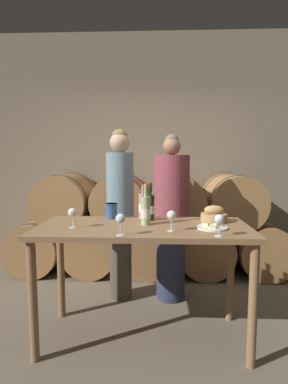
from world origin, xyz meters
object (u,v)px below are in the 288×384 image
at_px(wine_bottle_red, 150,207).
at_px(wine_bottle_white, 146,210).
at_px(cheese_plate, 212,227).
at_px(wine_bottle_rose, 143,206).
at_px(wine_glass_right, 219,220).
at_px(blue_crock, 111,210).
at_px(wine_glass_center, 172,216).
at_px(wine_glass_far_left, 72,213).
at_px(person_right, 171,217).
at_px(tasting_table, 143,241).
at_px(wine_glass_left, 121,219).
at_px(bread_basket, 214,216).
at_px(person_left, 120,211).

relative_size(wine_bottle_red, wine_bottle_white, 0.98).
bearing_deg(cheese_plate, wine_bottle_rose, 145.65).
distance_m(wine_bottle_red, wine_glass_right, 0.71).
bearing_deg(blue_crock, wine_bottle_white, -38.51).
bearing_deg(wine_glass_right, wine_glass_center, 156.72).
bearing_deg(wine_glass_far_left, person_right, 46.23).
xyz_separation_m(cheese_plate, wine_glass_right, (0.00, -0.23, 0.10)).
bearing_deg(cheese_plate, tasting_table, 171.95).
height_order(wine_glass_left, wine_glass_right, same).
relative_size(bread_basket, wine_glass_center, 1.43).
xyz_separation_m(wine_bottle_white, wine_glass_center, (0.19, -0.20, -0.00)).
bearing_deg(blue_crock, bread_basket, -7.39).
bearing_deg(tasting_table, wine_bottle_red, 77.18).
distance_m(person_left, wine_glass_right, 1.31).
bearing_deg(person_right, wine_bottle_red, -111.80).
distance_m(tasting_table, wine_bottle_rose, 0.38).
distance_m(person_left, bread_basket, 1.02).
relative_size(wine_bottle_white, wine_glass_center, 2.16).
relative_size(wine_bottle_red, wine_glass_right, 2.11).
distance_m(wine_glass_left, wine_glass_center, 0.38).
height_order(wine_bottle_white, wine_glass_left, wine_bottle_white).
distance_m(cheese_plate, wine_glass_right, 0.25).
xyz_separation_m(person_left, wine_bottle_rose, (0.25, -0.44, 0.12)).
distance_m(wine_bottle_rose, wine_glass_far_left, 0.65).
bearing_deg(person_right, wine_glass_far_left, -133.77).
bearing_deg(tasting_table, wine_glass_far_left, -170.10).
distance_m(blue_crock, bread_basket, 0.88).
relative_size(wine_glass_far_left, wine_glass_center, 1.00).
relative_size(tasting_table, wine_glass_far_left, 10.95).
xyz_separation_m(cheese_plate, wine_glass_left, (-0.67, -0.24, 0.10)).
bearing_deg(wine_glass_right, tasting_table, 149.93).
bearing_deg(tasting_table, wine_bottle_white, 61.26).
xyz_separation_m(wine_glass_far_left, wine_glass_right, (1.06, -0.21, 0.00)).
xyz_separation_m(blue_crock, wine_glass_right, (0.82, -0.59, 0.04)).
height_order(person_right, wine_bottle_rose, person_right).
relative_size(bread_basket, wine_glass_right, 1.43).
xyz_separation_m(tasting_table, person_right, (0.26, 0.73, 0.05)).
bearing_deg(blue_crock, tasting_table, -43.71).
distance_m(bread_basket, wine_glass_right, 0.48).
relative_size(tasting_table, wine_glass_center, 10.95).
height_order(cheese_plate, wine_glass_left, wine_glass_left).
bearing_deg(tasting_table, wine_glass_left, -114.58).
relative_size(cheese_plate, wine_glass_far_left, 1.52).
bearing_deg(person_left, wine_bottle_white, -67.62).
relative_size(wine_bottle_rose, wine_glass_left, 2.12).
bearing_deg(wine_glass_center, wine_glass_far_left, 174.13).
relative_size(person_right, wine_glass_right, 11.24).
bearing_deg(wine_glass_right, cheese_plate, 91.09).
bearing_deg(wine_bottle_white, wine_bottle_red, 80.38).
relative_size(blue_crock, wine_glass_left, 0.88).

